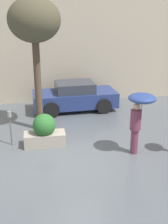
% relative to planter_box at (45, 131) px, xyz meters
% --- Properties ---
extents(ground_plane, '(40.00, 40.00, 0.00)m').
position_rel_planter_box_xyz_m(ground_plane, '(0.76, -1.28, -0.52)').
color(ground_plane, '#51565B').
extents(building_facade, '(18.00, 0.30, 6.00)m').
position_rel_planter_box_xyz_m(building_facade, '(0.76, 5.22, 2.48)').
color(building_facade, '#B7A88E').
rests_on(building_facade, ground).
extents(planter_box, '(1.44, 0.80, 1.17)m').
position_rel_planter_box_xyz_m(planter_box, '(0.00, 0.00, 0.00)').
color(planter_box, '#9E9384').
rests_on(planter_box, ground).
extents(person_adult, '(0.88, 0.88, 2.08)m').
position_rel_planter_box_xyz_m(person_adult, '(3.00, -1.13, 1.02)').
color(person_adult, brown).
rests_on(person_adult, ground).
extents(parked_car_near, '(3.99, 2.05, 1.35)m').
position_rel_planter_box_xyz_m(parked_car_near, '(1.57, 3.65, 0.11)').
color(parked_car_near, navy).
rests_on(parked_car_near, ground).
extents(street_tree, '(1.90, 1.90, 5.01)m').
position_rel_planter_box_xyz_m(street_tree, '(-0.14, 1.49, 3.58)').
color(street_tree, brown).
rests_on(street_tree, ground).
extents(parking_meter, '(0.14, 0.14, 1.26)m').
position_rel_planter_box_xyz_m(parking_meter, '(-1.16, 0.22, 0.38)').
color(parking_meter, '#595B60').
rests_on(parking_meter, ground).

